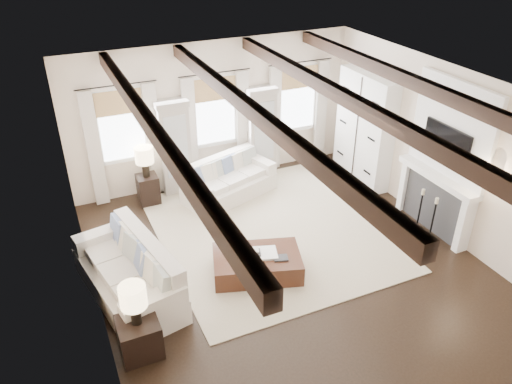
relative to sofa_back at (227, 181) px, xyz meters
name	(u,v)px	position (x,y,z in m)	size (l,w,h in m)	color
ground	(291,268)	(0.08, -2.85, -0.36)	(7.50, 7.50, 0.00)	black
room_shell	(308,145)	(0.83, -1.96, 1.53)	(6.54, 7.54, 3.22)	beige
area_rug	(269,231)	(0.22, -1.68, -0.35)	(4.13, 4.64, 0.02)	#BBAE93
sofa_back	(227,181)	(0.00, 0.00, 0.00)	(2.22, 1.52, 0.87)	white
sofa_left	(132,274)	(-2.59, -2.40, 0.05)	(1.48, 2.48, 0.99)	white
ottoman	(257,264)	(-0.53, -2.75, -0.16)	(1.50, 0.94, 0.39)	black
tray	(262,253)	(-0.43, -2.76, 0.05)	(0.50, 0.38, 0.04)	white
book_lower	(253,253)	(-0.60, -2.73, 0.09)	(0.26, 0.20, 0.04)	#262628
book_upper	(252,250)	(-0.59, -2.70, 0.13)	(0.22, 0.17, 0.03)	beige
book_loose	(281,258)	(-0.20, -3.00, 0.05)	(0.24, 0.18, 0.03)	#262628
side_table_front	(139,337)	(-2.78, -3.67, -0.07)	(0.57, 0.57, 0.57)	black
lamp_front	(133,298)	(-2.78, -3.67, 0.65)	(0.37, 0.37, 0.64)	black
side_table_back	(148,189)	(-1.66, 0.41, -0.04)	(0.43, 0.43, 0.64)	black
lamp_back	(144,157)	(-1.66, 0.41, 0.74)	(0.39, 0.39, 0.66)	black
candlestick_near	(432,221)	(2.98, -3.12, 0.01)	(0.18, 0.18, 0.88)	black
candlestick_far	(419,212)	(2.98, -2.75, 0.00)	(0.18, 0.18, 0.87)	black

